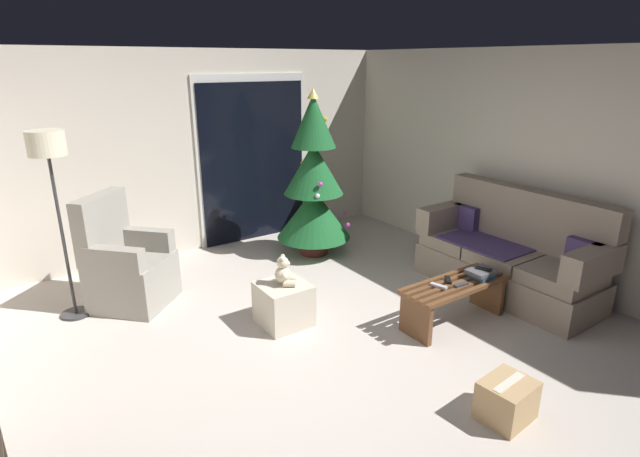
{
  "coord_description": "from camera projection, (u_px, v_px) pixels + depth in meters",
  "views": [
    {
      "loc": [
        -2.1,
        -2.95,
        2.35
      ],
      "look_at": [
        0.4,
        0.7,
        0.85
      ],
      "focal_mm": 27.82,
      "sensor_mm": 36.0,
      "label": 1
    }
  ],
  "objects": [
    {
      "name": "armchair",
      "position": [
        127.0,
        266.0,
        4.95
      ],
      "size": [
        0.97,
        0.97,
        1.13
      ],
      "color": "gray",
      "rests_on": "ground"
    },
    {
      "name": "cell_phone",
      "position": [
        484.0,
        269.0,
        4.66
      ],
      "size": [
        0.12,
        0.16,
        0.01
      ],
      "primitive_type": "cube",
      "rotation": [
        0.0,
        0.0,
        0.44
      ],
      "color": "black",
      "rests_on": "book_stack"
    },
    {
      "name": "patio_door_glass",
      "position": [
        254.0,
        163.0,
        6.64
      ],
      "size": [
        1.5,
        0.02,
        2.1
      ],
      "primitive_type": "cube",
      "color": "black",
      "rests_on": "ground"
    },
    {
      "name": "couch",
      "position": [
        511.0,
        255.0,
        5.24
      ],
      "size": [
        0.78,
        1.94,
        1.08
      ],
      "color": "gray",
      "rests_on": "ground"
    },
    {
      "name": "teddy_bear_cream",
      "position": [
        284.0,
        272.0,
        4.52
      ],
      "size": [
        0.22,
        0.21,
        0.29
      ],
      "color": "beige",
      "rests_on": "ottoman"
    },
    {
      "name": "book_stack",
      "position": [
        482.0,
        273.0,
        4.67
      ],
      "size": [
        0.26,
        0.2,
        0.08
      ],
      "color": "#285684",
      "rests_on": "coffee_table"
    },
    {
      "name": "wall_back",
      "position": [
        187.0,
        154.0,
        6.18
      ],
      "size": [
        5.72,
        0.12,
        2.5
      ],
      "primitive_type": "cube",
      "color": "beige",
      "rests_on": "ground"
    },
    {
      "name": "cardboard_box_taped_mid_floor",
      "position": [
        507.0,
        400.0,
        3.4
      ],
      "size": [
        0.38,
        0.33,
        0.29
      ],
      "color": "tan",
      "rests_on": "ground"
    },
    {
      "name": "remote_silver",
      "position": [
        439.0,
        286.0,
        4.47
      ],
      "size": [
        0.08,
        0.16,
        0.02
      ],
      "primitive_type": "cube",
      "rotation": [
        0.0,
        0.0,
        0.27
      ],
      "color": "#ADADB2",
      "rests_on": "coffee_table"
    },
    {
      "name": "remote_graphite",
      "position": [
        461.0,
        285.0,
        4.5
      ],
      "size": [
        0.16,
        0.05,
        0.02
      ],
      "primitive_type": "cube",
      "rotation": [
        0.0,
        0.0,
        4.65
      ],
      "color": "#333338",
      "rests_on": "coffee_table"
    },
    {
      "name": "ottoman",
      "position": [
        284.0,
        304.0,
        4.62
      ],
      "size": [
        0.44,
        0.44,
        0.4
      ],
      "primitive_type": "cube",
      "color": "beige",
      "rests_on": "ground"
    },
    {
      "name": "remote_black",
      "position": [
        448.0,
        280.0,
        4.6
      ],
      "size": [
        0.13,
        0.15,
        0.02
      ],
      "primitive_type": "cube",
      "rotation": [
        0.0,
        0.0,
        5.59
      ],
      "color": "black",
      "rests_on": "coffee_table"
    },
    {
      "name": "ground_plane",
      "position": [
        328.0,
        354.0,
        4.19
      ],
      "size": [
        7.0,
        7.0,
        0.0
      ],
      "primitive_type": "plane",
      "color": "#BCB2A8"
    },
    {
      "name": "coffee_table",
      "position": [
        454.0,
        296.0,
        4.61
      ],
      "size": [
        1.1,
        0.4,
        0.41
      ],
      "color": "brown",
      "rests_on": "ground"
    },
    {
      "name": "wall_right",
      "position": [
        546.0,
        169.0,
        5.32
      ],
      "size": [
        0.12,
        6.0,
        2.5
      ],
      "primitive_type": "cube",
      "color": "beige",
      "rests_on": "ground"
    },
    {
      "name": "floor_lamp",
      "position": [
        49.0,
        162.0,
        4.36
      ],
      "size": [
        0.32,
        0.32,
        1.78
      ],
      "color": "#2D2D30",
      "rests_on": "ground"
    },
    {
      "name": "christmas_tree",
      "position": [
        314.0,
        184.0,
        6.11
      ],
      "size": [
        0.93,
        0.93,
        2.05
      ],
      "color": "#4C1E19",
      "rests_on": "ground"
    },
    {
      "name": "patio_door_frame",
      "position": [
        253.0,
        159.0,
        6.64
      ],
      "size": [
        1.6,
        0.02,
        2.2
      ],
      "primitive_type": "cube",
      "color": "silver",
      "rests_on": "ground"
    }
  ]
}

